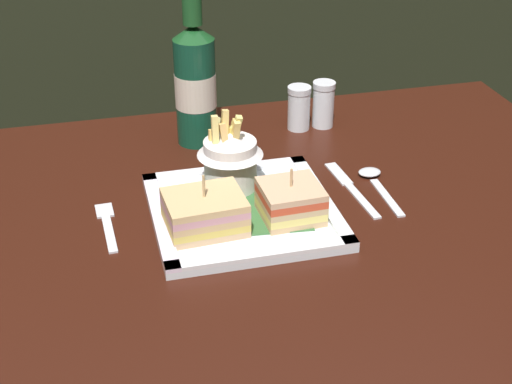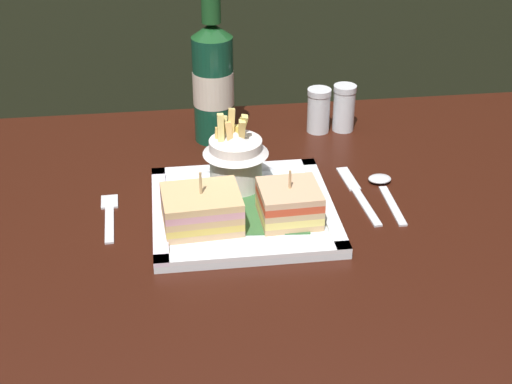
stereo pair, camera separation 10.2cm
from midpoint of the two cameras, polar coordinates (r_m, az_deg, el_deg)
dining_table at (r=1.12m, az=-1.67°, el=-8.20°), size 1.09×0.79×0.77m
square_plate at (r=1.04m, az=-3.84°, el=-1.59°), size 0.25×0.25×0.02m
sandwich_half_left at (r=0.99m, az=-6.91°, el=-1.65°), size 0.11×0.09×0.08m
sandwich_half_right at (r=1.01m, az=-0.20°, el=-0.81°), size 0.08×0.08×0.07m
fries_cup at (r=1.07m, az=-4.75°, el=2.75°), size 0.10×0.10×0.12m
beer_bottle at (r=1.21m, az=-7.12°, el=8.38°), size 0.07×0.07×0.27m
fork at (r=1.05m, az=-14.11°, el=-2.46°), size 0.03×0.13×0.00m
knife at (r=1.11m, az=4.64°, el=0.33°), size 0.03×0.17×0.00m
spoon at (r=1.13m, az=6.55°, el=0.92°), size 0.04×0.14×0.01m
salt_shaker at (r=1.28m, az=1.03°, el=6.24°), size 0.04×0.04×0.08m
pepper_shaker at (r=1.29m, az=2.94°, el=6.50°), size 0.04×0.04×0.08m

